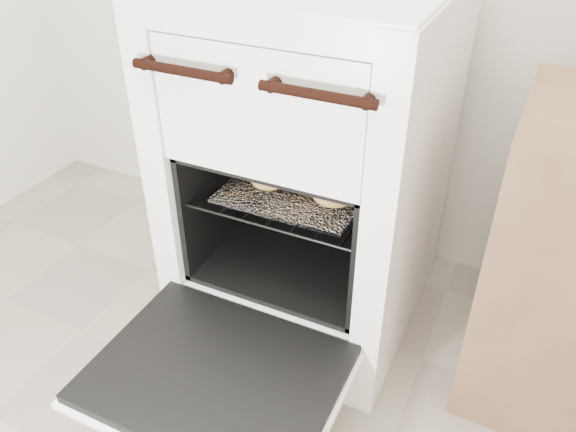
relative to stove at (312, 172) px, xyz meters
The scene contains 5 objects.
stove is the anchor object (origin of this frame).
oven_door 0.62m from the stove, 90.00° to the right, with size 0.60×0.46×0.04m.
oven_rack 0.07m from the stove, 90.00° to the right, with size 0.48×0.46×0.01m.
foil_sheet 0.10m from the stove, 90.00° to the right, with size 0.38×0.33×0.01m, color white.
baked_rolls 0.11m from the stove, 80.11° to the right, with size 0.33×0.24×0.06m.
Camera 1 is at (0.47, -0.17, 1.29)m, focal length 35.00 mm.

